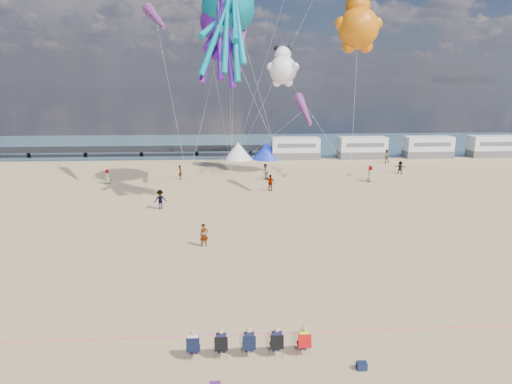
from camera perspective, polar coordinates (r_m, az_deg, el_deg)
name	(u,v)px	position (r m, az deg, el deg)	size (l,w,h in m)	color
ground	(292,283)	(25.33, 4.52, -11.29)	(120.00, 120.00, 0.00)	tan
water	(248,144)	(78.51, -1.05, 5.97)	(120.00, 120.00, 0.00)	#355566
pier	(57,150)	(71.77, -23.66, 4.87)	(60.00, 3.00, 0.50)	black
motorhome_0	(295,148)	(64.06, 4.94, 5.48)	(6.60, 2.50, 3.00)	silver
motorhome_1	(362,148)	(66.12, 13.14, 5.43)	(6.60, 2.50, 3.00)	silver
motorhome_2	(428,147)	(69.43, 20.71, 5.29)	(6.60, 2.50, 3.00)	silver
motorhome_3	(493,146)	(73.82, 27.48, 5.08)	(6.60, 2.50, 3.00)	silver
tent_white	(238,151)	(63.43, -2.27, 5.16)	(4.00, 4.00, 2.40)	white
tent_blue	(267,151)	(63.65, 1.35, 5.20)	(4.00, 4.00, 2.40)	#1933CC
spectator_row	(249,341)	(19.05, -0.89, -18.13)	(6.10, 0.90, 1.30)	black
cooler_navy	(362,366)	(19.01, 13.08, -20.41)	(0.38, 0.28, 0.30)	#121939
rope_line	(308,332)	(20.96, 6.49, -17.02)	(0.03, 0.03, 34.00)	#F2338C
standing_person	(204,235)	(30.41, -6.51, -5.39)	(0.57, 0.37, 1.55)	tan
beachgoer_0	(370,174)	(50.84, 14.08, 2.23)	(0.64, 0.42, 1.77)	#7F6659
beachgoer_1	(386,156)	(62.90, 15.96, 4.30)	(0.88, 0.58, 1.81)	#7F6659
beachgoer_2	(160,200)	(39.67, -11.89, -0.93)	(0.82, 0.64, 1.68)	#7F6659
beachgoer_3	(270,183)	(45.25, 1.82, 1.16)	(1.06, 0.61, 1.64)	#7F6659
beachgoer_4	(400,168)	(56.07, 17.58, 2.94)	(0.91, 0.38, 1.55)	#7F6659
beachgoer_5	(180,172)	(51.18, -9.43, 2.43)	(1.48, 0.47, 1.59)	#7F6659
beachgoer_6	(107,177)	(50.83, -18.08, 1.85)	(0.58, 0.38, 1.58)	#7F6659
beachgoer_7	(265,172)	(50.34, 1.13, 2.54)	(0.87, 0.57, 1.78)	#7F6659
sandbag_a	(188,183)	(49.09, -8.48, 1.17)	(0.50, 0.35, 0.22)	gray
sandbag_b	(286,175)	(52.49, 3.83, 2.11)	(0.50, 0.35, 0.22)	gray
sandbag_c	(351,175)	(53.60, 11.74, 2.09)	(0.50, 0.35, 0.22)	gray
sandbag_d	(282,170)	(55.72, 3.22, 2.81)	(0.50, 0.35, 0.22)	gray
sandbag_e	(232,170)	(55.72, -3.04, 2.81)	(0.50, 0.35, 0.22)	gray
kite_octopus_teal	(228,8)	(44.91, -3.51, 21.94)	(4.27, 9.96, 11.38)	#03788D
kite_octopus_purple	(222,22)	(45.01, -4.32, 20.39)	(3.84, 8.97, 10.25)	#4E0F8B
kite_panda	(283,70)	(53.34, 3.39, 14.97)	(3.79, 3.57, 5.35)	white
kite_teddy_orange	(358,28)	(50.06, 12.68, 19.35)	(5.00, 4.71, 7.06)	orange
windsock_left	(156,18)	(46.98, -12.44, 20.52)	(1.10, 6.99, 6.99)	red
windsock_mid	(242,35)	(44.18, -1.74, 19.04)	(1.00, 5.54, 5.54)	red
windsock_right	(304,110)	(43.28, 6.04, 10.17)	(0.90, 4.82, 4.82)	red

